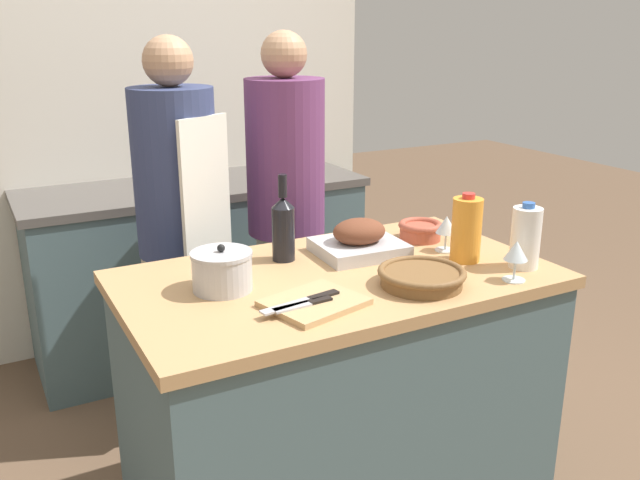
{
  "coord_description": "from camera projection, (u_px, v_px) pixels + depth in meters",
  "views": [
    {
      "loc": [
        -1.01,
        -1.77,
        1.67
      ],
      "look_at": [
        0.0,
        0.12,
        0.99
      ],
      "focal_mm": 38.0,
      "sensor_mm": 36.0,
      "label": 1
    }
  ],
  "objects": [
    {
      "name": "milk_jug",
      "position": [
        526.0,
        237.0,
        2.2
      ],
      "size": [
        0.1,
        0.1,
        0.22
      ],
      "color": "white",
      "rests_on": "kitchen_island"
    },
    {
      "name": "wine_glass_left",
      "position": [
        516.0,
        252.0,
        2.09
      ],
      "size": [
        0.07,
        0.07,
        0.13
      ],
      "color": "silver",
      "rests_on": "kitchen_island"
    },
    {
      "name": "back_wall",
      "position": [
        170.0,
        102.0,
        3.57
      ],
      "size": [
        2.2,
        0.1,
        2.55
      ],
      "color": "silver",
      "rests_on": "ground_plane"
    },
    {
      "name": "condiment_bottle_tall",
      "position": [
        191.0,
        160.0,
        3.45
      ],
      "size": [
        0.06,
        0.06,
        0.22
      ],
      "color": "#332D28",
      "rests_on": "back_counter"
    },
    {
      "name": "knife_paring",
      "position": [
        305.0,
        304.0,
        1.88
      ],
      "size": [
        0.18,
        0.04,
        0.01
      ],
      "color": "#B7B7BC",
      "rests_on": "cutting_board"
    },
    {
      "name": "knife_chef",
      "position": [
        304.0,
        301.0,
        1.9
      ],
      "size": [
        0.26,
        0.07,
        0.01
      ],
      "color": "#B7B7BC",
      "rests_on": "cutting_board"
    },
    {
      "name": "wine_bottle_green",
      "position": [
        283.0,
        227.0,
        2.27
      ],
      "size": [
        0.08,
        0.08,
        0.3
      ],
      "color": "black",
      "rests_on": "kitchen_island"
    },
    {
      "name": "back_counter",
      "position": [
        200.0,
        268.0,
        3.53
      ],
      "size": [
        1.7,
        0.6,
        0.9
      ],
      "color": "#4C666B",
      "rests_on": "ground_plane"
    },
    {
      "name": "cutting_board",
      "position": [
        314.0,
        303.0,
        1.92
      ],
      "size": [
        0.31,
        0.27,
        0.02
      ],
      "color": "tan",
      "rests_on": "kitchen_island"
    },
    {
      "name": "kitchen_island",
      "position": [
        336.0,
        397.0,
        2.31
      ],
      "size": [
        1.38,
        0.79,
        0.91
      ],
      "color": "#4C666B",
      "rests_on": "ground_plane"
    },
    {
      "name": "stock_pot",
      "position": [
        222.0,
        271.0,
        2.02
      ],
      "size": [
        0.19,
        0.19,
        0.14
      ],
      "color": "#B7B7BC",
      "rests_on": "kitchen_island"
    },
    {
      "name": "wine_glass_right",
      "position": [
        446.0,
        226.0,
        2.37
      ],
      "size": [
        0.07,
        0.07,
        0.13
      ],
      "color": "silver",
      "rests_on": "kitchen_island"
    },
    {
      "name": "person_cook_aproned",
      "position": [
        180.0,
        224.0,
        2.7
      ],
      "size": [
        0.35,
        0.37,
        1.64
      ],
      "rotation": [
        0.0,
        0.0,
        0.5
      ],
      "color": "beige",
      "rests_on": "ground_plane"
    },
    {
      "name": "roasting_pan",
      "position": [
        359.0,
        241.0,
        2.34
      ],
      "size": [
        0.3,
        0.27,
        0.13
      ],
      "color": "#BCBCC1",
      "rests_on": "kitchen_island"
    },
    {
      "name": "condiment_bottle_extra",
      "position": [
        178.0,
        171.0,
        3.23
      ],
      "size": [
        0.05,
        0.05,
        0.21
      ],
      "color": "maroon",
      "rests_on": "back_counter"
    },
    {
      "name": "juice_jug",
      "position": [
        466.0,
        229.0,
        2.26
      ],
      "size": [
        0.1,
        0.1,
        0.23
      ],
      "color": "orange",
      "rests_on": "kitchen_island"
    },
    {
      "name": "wicker_basket",
      "position": [
        422.0,
        276.0,
        2.06
      ],
      "size": [
        0.27,
        0.27,
        0.05
      ],
      "color": "brown",
      "rests_on": "kitchen_island"
    },
    {
      "name": "person_cook_guest",
      "position": [
        286.0,
        206.0,
        2.95
      ],
      "size": [
        0.34,
        0.34,
        1.65
      ],
      "rotation": [
        0.0,
        0.0,
        -0.39
      ],
      "color": "beige",
      "rests_on": "ground_plane"
    },
    {
      "name": "mixing_bowl",
      "position": [
        420.0,
        230.0,
        2.51
      ],
      "size": [
        0.16,
        0.16,
        0.07
      ],
      "color": "#A84C38",
      "rests_on": "kitchen_island"
    },
    {
      "name": "condiment_bottle_short",
      "position": [
        279.0,
        154.0,
        3.65
      ],
      "size": [
        0.05,
        0.05,
        0.21
      ],
      "color": "#B28E2D",
      "rests_on": "back_counter"
    }
  ]
}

